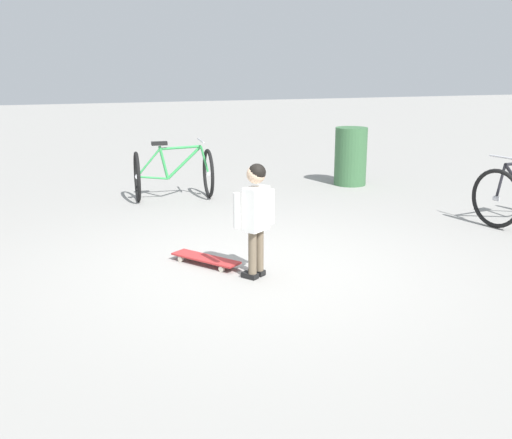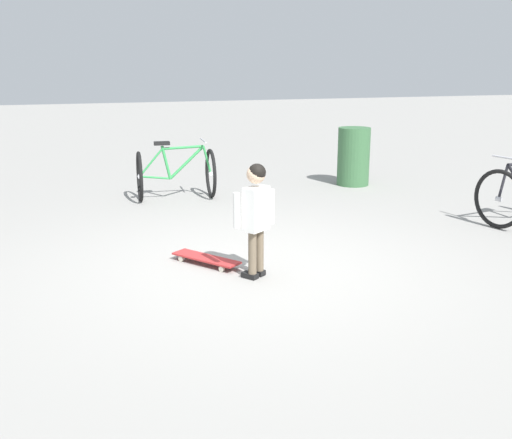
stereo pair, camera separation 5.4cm
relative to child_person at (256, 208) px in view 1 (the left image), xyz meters
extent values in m
plane|color=gray|center=(-0.32, 0.06, -0.66)|extent=(50.00, 50.00, 0.00)
cylinder|color=brown|center=(0.03, -0.04, -0.42)|extent=(0.08, 0.08, 0.42)
cube|color=black|center=(0.01, -0.06, -0.63)|extent=(0.17, 0.15, 0.05)
cylinder|color=brown|center=(-0.03, 0.05, -0.42)|extent=(0.08, 0.08, 0.42)
cube|color=black|center=(-0.06, 0.03, -0.63)|extent=(0.17, 0.15, 0.05)
cube|color=white|center=(0.00, 0.00, -0.01)|extent=(0.25, 0.28, 0.40)
cylinder|color=white|center=(0.01, -0.18, -0.01)|extent=(0.06, 0.06, 0.32)
cylinder|color=white|center=(-0.04, 0.16, -0.01)|extent=(0.06, 0.06, 0.32)
sphere|color=beige|center=(0.00, 0.00, 0.31)|extent=(0.17, 0.17, 0.17)
sphere|color=black|center=(0.01, 0.01, 0.32)|extent=(0.16, 0.16, 0.16)
cube|color=#B22D2D|center=(-0.50, -0.35, -0.59)|extent=(0.71, 0.59, 0.02)
cube|color=#B7B7BC|center=(-0.71, -0.50, -0.61)|extent=(0.09, 0.11, 0.02)
cube|color=#B7B7BC|center=(-0.29, -0.20, -0.61)|extent=(0.09, 0.11, 0.02)
cylinder|color=beige|center=(-0.66, -0.56, -0.63)|extent=(0.06, 0.06, 0.06)
cylinder|color=beige|center=(-0.75, -0.44, -0.63)|extent=(0.06, 0.06, 0.06)
cylinder|color=beige|center=(-0.24, -0.26, -0.63)|extent=(0.06, 0.06, 0.06)
cylinder|color=beige|center=(-0.33, -0.14, -0.63)|extent=(0.06, 0.06, 0.06)
torus|color=black|center=(-3.45, 0.45, -0.30)|extent=(0.71, 0.10, 0.71)
torus|color=black|center=(-3.53, -0.56, -0.30)|extent=(0.71, 0.10, 0.71)
cylinder|color=#B7B7BC|center=(-3.45, 0.45, -0.30)|extent=(0.06, 0.06, 0.06)
cylinder|color=#B7B7BC|center=(-3.53, -0.56, -0.30)|extent=(0.06, 0.06, 0.06)
cylinder|color=green|center=(-3.48, 0.11, -0.13)|extent=(0.08, 0.52, 0.48)
cylinder|color=green|center=(-3.48, 0.06, 0.09)|extent=(0.08, 0.59, 0.06)
cylinder|color=green|center=(-3.50, -0.18, -0.12)|extent=(0.05, 0.14, 0.48)
cylinder|color=green|center=(-3.51, -0.35, -0.33)|extent=(0.06, 0.43, 0.08)
cylinder|color=green|center=(-3.51, -0.40, -0.11)|extent=(0.05, 0.35, 0.40)
cylinder|color=green|center=(-3.46, 0.40, -0.10)|extent=(0.04, 0.13, 0.41)
cube|color=black|center=(-3.50, -0.23, 0.16)|extent=(0.12, 0.23, 0.05)
cylinder|color=#B7B7BC|center=(-3.46, 0.35, 0.18)|extent=(0.46, 0.06, 0.02)
torus|color=black|center=(-0.72, 3.27, -0.30)|extent=(0.71, 0.19, 0.71)
cylinder|color=#B7B7BC|center=(-0.72, 3.27, -0.30)|extent=(0.07, 0.07, 0.06)
cylinder|color=black|center=(-0.73, 3.32, -0.10)|extent=(0.06, 0.13, 0.41)
cylinder|color=#B7B7BC|center=(-0.74, 3.37, 0.18)|extent=(0.46, 0.11, 0.02)
cylinder|color=#38663D|center=(-3.64, 2.86, -0.20)|extent=(0.51, 0.51, 0.92)
camera|label=1|loc=(5.02, -1.72, 1.27)|focal=42.70mm
camera|label=2|loc=(5.04, -1.67, 1.27)|focal=42.70mm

